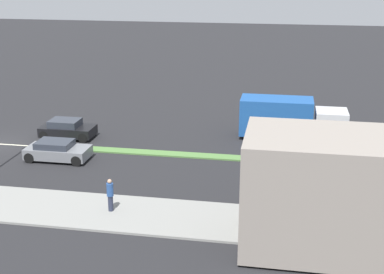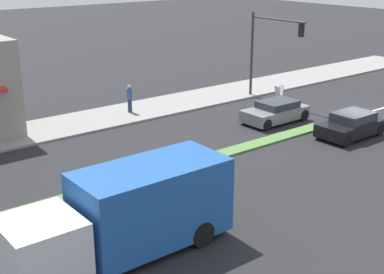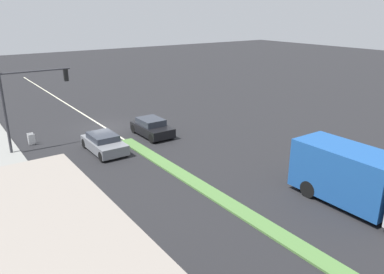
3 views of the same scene
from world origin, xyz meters
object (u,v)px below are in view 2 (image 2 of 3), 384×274
object	(u,v)px
delivery_truck	(129,213)
suv_grey	(275,112)
suv_black	(351,125)
pedestrian	(130,98)
warning_aframe_sign	(279,92)
traffic_signal_main	(268,42)

from	to	relation	value
delivery_truck	suv_grey	size ratio (longest dim) A/B	1.87
suv_grey	suv_black	distance (m)	4.55
pedestrian	delivery_truck	xyz separation A→B (m)	(-13.91, 8.71, 0.45)
suv_black	warning_aframe_sign	bearing A→B (deg)	-21.46
warning_aframe_sign	suv_black	world-z (taller)	suv_black
pedestrian	suv_black	bearing A→B (deg)	-147.96
pedestrian	delivery_truck	size ratio (longest dim) A/B	0.23
delivery_truck	suv_black	bearing A→B (deg)	-79.86
suv_black	pedestrian	bearing A→B (deg)	32.04
delivery_truck	suv_black	size ratio (longest dim) A/B	1.97
traffic_signal_main	suv_black	size ratio (longest dim) A/B	1.47
traffic_signal_main	suv_black	xyz separation A→B (m)	(-8.32, 2.02, -3.25)
suv_grey	pedestrian	bearing A→B (deg)	40.74
suv_grey	suv_black	world-z (taller)	suv_black
traffic_signal_main	pedestrian	xyz separation A→B (m)	(2.79, 8.98, -2.88)
warning_aframe_sign	suv_black	xyz separation A→B (m)	(-8.16, 3.21, 0.23)
pedestrian	delivery_truck	world-z (taller)	delivery_truck
pedestrian	suv_black	size ratio (longest dim) A/B	0.45
warning_aframe_sign	delivery_truck	size ratio (longest dim) A/B	0.11
pedestrian	warning_aframe_sign	distance (m)	10.60
warning_aframe_sign	suv_black	size ratio (longest dim) A/B	0.22
pedestrian	suv_black	distance (m)	13.12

